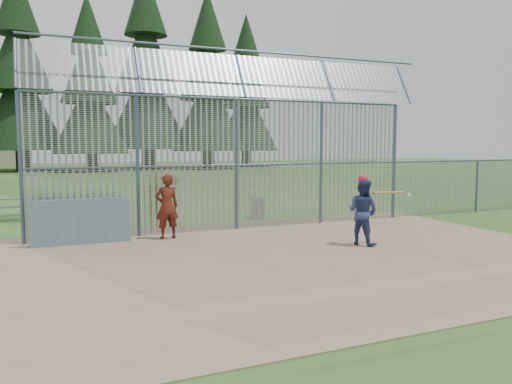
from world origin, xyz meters
name	(u,v)px	position (x,y,z in m)	size (l,w,h in m)	color
ground	(288,252)	(0.00, 0.00, 0.00)	(120.00, 120.00, 0.00)	#2D511E
dirt_infield	(298,256)	(0.00, -0.50, 0.01)	(14.00, 10.00, 0.02)	#756047
dugout_wall	(81,222)	(-4.60, 2.90, 0.62)	(2.50, 0.12, 1.20)	#38566B
batter	(363,212)	(2.14, -0.06, 0.88)	(0.84, 0.65, 1.72)	navy
onlooker	(167,206)	(-2.36, 2.76, 0.92)	(0.66, 0.43, 1.81)	maroon
bg_kid_seated	(175,183)	(1.42, 16.75, 0.44)	(0.52, 0.21, 0.88)	slate
batting_gear	(369,182)	(2.29, -0.09, 1.65)	(1.54, 0.41, 0.62)	red
trash_can	(258,208)	(1.53, 5.32, 0.38)	(0.56, 0.56, 0.82)	gray
bleacher	(12,208)	(-6.47, 8.43, 0.41)	(3.00, 0.95, 0.72)	slate
backstop_fence	(290,153)	(1.81, 3.43, 2.36)	(20.09, 0.81, 5.30)	#47566B
conifer_row	(117,61)	(1.93, 41.51, 10.83)	(38.48, 12.26, 20.20)	#332319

